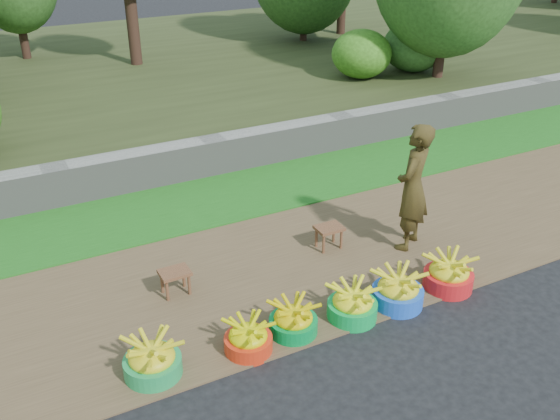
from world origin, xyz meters
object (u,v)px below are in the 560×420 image
basin_a (152,360)px  stool_left (175,276)px  basin_f (449,274)px  stool_right (329,231)px  vendor_woman (413,187)px  basin_d (352,304)px  basin_e (398,290)px  basin_b (248,338)px  basin_c (293,320)px

basin_a → stool_left: size_ratio=1.62×
basin_f → stool_right: basin_f is taller
basin_a → vendor_woman: size_ratio=0.34×
basin_f → stool_left: size_ratio=1.67×
basin_d → basin_e: 0.53m
basin_a → basin_b: size_ratio=1.14×
stool_right → vendor_woman: (0.85, -0.38, 0.53)m
basin_e → vendor_woman: bearing=47.3°
basin_f → stool_left: bearing=155.0°
basin_a → basin_b: (0.87, -0.10, -0.02)m
basin_c → basin_d: bearing=-5.3°
basin_d → basin_e: basin_e is taller
basin_e → basin_b: bearing=178.3°
basin_c → basin_e: 1.16m
basin_b → stool_right: (1.61, 1.22, 0.09)m
basin_b → stool_left: 1.20m
stool_right → vendor_woman: vendor_woman is taller
vendor_woman → stool_left: bearing=-40.0°
basin_f → basin_d: bearing=178.4°
basin_d → basin_f: (1.19, -0.03, 0.01)m
basin_d → basin_f: bearing=-1.6°
basin_b → basin_c: (0.49, 0.04, 0.01)m
basin_d → basin_f: basin_f is taller
stool_right → basin_e: bearing=-88.3°
basin_f → stool_right: size_ratio=1.66×
basin_a → basin_f: bearing=-2.8°
basin_a → stool_left: 1.21m
basin_a → basin_f: basin_f is taller
basin_b → basin_d: 1.12m
vendor_woman → basin_d: bearing=-0.8°
basin_a → basin_b: 0.87m
basin_c → stool_left: 1.37m
stool_left → basin_d: bearing=-40.0°
basin_c → basin_f: size_ratio=0.89×
basin_b → vendor_woman: (2.46, 0.84, 0.63)m
basin_b → stool_left: bearing=104.0°
basin_f → basin_e: bearing=179.4°
basin_b → basin_f: basin_f is taller
basin_d → stool_left: basin_d is taller
basin_a → basin_c: basin_a is taller
basin_a → stool_left: basin_a is taller
stool_left → stool_right: size_ratio=0.99×
basin_c → basin_f: basin_f is taller
basin_c → basin_d: basin_d is taller
basin_c → stool_right: size_ratio=1.48×
basin_b → basin_e: bearing=-1.7°
basin_c → vendor_woman: vendor_woman is taller
basin_a → stool_left: (0.58, 1.06, 0.07)m
stool_left → vendor_woman: 2.82m
basin_c → basin_a: bearing=177.5°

